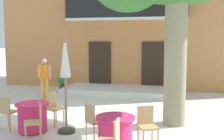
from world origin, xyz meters
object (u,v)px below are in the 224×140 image
(cafe_chair_near_tree_1, at_px, (36,120))
(cafe_table_middle, at_px, (115,133))
(cafe_chair_middle_1, at_px, (93,120))
(cafe_chair_near_tree_0, at_px, (7,110))
(cafe_table_near_tree, at_px, (32,117))
(cafe_chair_near_tree_2, at_px, (53,106))
(ground_planter_left, at_px, (62,82))
(pedestrian_near_entrance, at_px, (44,77))
(cafe_chair_middle_0, at_px, (147,123))
(cafe_umbrella, at_px, (65,69))
(cafe_chair_middle_2, at_px, (111,139))

(cafe_chair_near_tree_1, relative_size, cafe_table_middle, 1.05)
(cafe_chair_middle_1, bearing_deg, cafe_chair_near_tree_0, 172.95)
(cafe_table_near_tree, distance_m, cafe_chair_near_tree_1, 0.77)
(cafe_chair_near_tree_2, height_order, ground_planter_left, cafe_chair_near_tree_2)
(cafe_table_near_tree, relative_size, pedestrian_near_entrance, 0.52)
(cafe_chair_near_tree_1, relative_size, cafe_chair_middle_0, 1.00)
(cafe_chair_near_tree_2, relative_size, cafe_umbrella, 0.36)
(cafe_umbrella, bearing_deg, cafe_chair_middle_1, -27.72)
(pedestrian_near_entrance, bearing_deg, cafe_chair_near_tree_1, -66.09)
(cafe_table_middle, distance_m, cafe_chair_middle_2, 0.77)
(cafe_chair_near_tree_0, xyz_separation_m, cafe_umbrella, (1.63, 0.15, 1.14))
(cafe_chair_near_tree_1, height_order, cafe_table_middle, cafe_chair_near_tree_1)
(cafe_table_near_tree, relative_size, cafe_chair_middle_1, 0.95)
(pedestrian_near_entrance, bearing_deg, cafe_chair_middle_0, -41.15)
(cafe_chair_middle_1, distance_m, cafe_chair_middle_2, 1.37)
(cafe_chair_near_tree_0, height_order, pedestrian_near_entrance, pedestrian_near_entrance)
(cafe_chair_near_tree_0, distance_m, cafe_chair_middle_2, 3.54)
(cafe_chair_near_tree_2, xyz_separation_m, cafe_chair_middle_1, (1.49, -1.01, 0.00))
(cafe_table_near_tree, height_order, cafe_umbrella, cafe_umbrella)
(cafe_chair_near_tree_0, bearing_deg, cafe_chair_near_tree_1, -27.56)
(cafe_chair_near_tree_0, distance_m, cafe_table_middle, 3.21)
(cafe_chair_near_tree_2, height_order, pedestrian_near_entrance, pedestrian_near_entrance)
(cafe_chair_near_tree_1, xyz_separation_m, cafe_table_middle, (1.93, -0.12, -0.14))
(cafe_chair_middle_2, height_order, cafe_umbrella, cafe_umbrella)
(cafe_table_middle, distance_m, pedestrian_near_entrance, 5.70)
(cafe_chair_near_tree_1, bearing_deg, cafe_chair_near_tree_0, 152.44)
(cafe_chair_near_tree_1, relative_size, ground_planter_left, 1.30)
(cafe_chair_middle_0, distance_m, ground_planter_left, 7.80)
(cafe_chair_middle_0, bearing_deg, cafe_table_middle, -147.76)
(cafe_chair_middle_2, bearing_deg, cafe_chair_middle_1, 120.84)
(cafe_chair_middle_2, bearing_deg, cafe_umbrella, 133.93)
(cafe_chair_near_tree_1, height_order, cafe_chair_near_tree_2, same)
(cafe_umbrella, bearing_deg, cafe_chair_middle_2, -46.07)
(cafe_umbrella, distance_m, pedestrian_near_entrance, 4.12)
(cafe_table_middle, xyz_separation_m, pedestrian_near_entrance, (-3.77, 4.25, 0.55))
(cafe_chair_near_tree_2, bearing_deg, cafe_table_middle, -34.34)
(cafe_chair_near_tree_1, distance_m, cafe_table_middle, 1.94)
(cafe_table_middle, xyz_separation_m, ground_planter_left, (-4.04, 6.64, -0.01))
(cafe_chair_near_tree_2, distance_m, pedestrian_near_entrance, 3.29)
(cafe_chair_near_tree_0, height_order, cafe_umbrella, cafe_umbrella)
(ground_planter_left, distance_m, pedestrian_near_entrance, 2.47)
(cafe_table_middle, relative_size, ground_planter_left, 1.23)
(cafe_table_near_tree, height_order, cafe_chair_near_tree_1, cafe_chair_near_tree_1)
(cafe_table_middle, bearing_deg, cafe_chair_middle_2, -83.62)
(cafe_table_near_tree, xyz_separation_m, cafe_chair_near_tree_2, (0.26, 0.71, 0.14))
(cafe_umbrella, bearing_deg, ground_planter_left, 113.84)
(cafe_chair_near_tree_1, xyz_separation_m, cafe_chair_near_tree_2, (-0.17, 1.32, 0.00))
(cafe_chair_middle_0, bearing_deg, cafe_chair_middle_1, 178.77)
(cafe_chair_near_tree_1, distance_m, cafe_chair_middle_0, 2.59)
(cafe_chair_middle_1, bearing_deg, pedestrian_near_entrance, 129.47)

